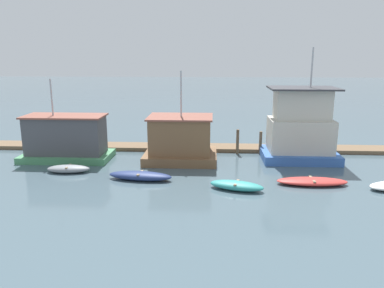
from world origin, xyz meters
The scene contains 11 objects.
ground_plane centered at (0.00, 0.00, 0.00)m, with size 200.00×200.00×0.00m, color #475B66.
dock_walkway centered at (0.00, 2.97, 0.15)m, with size 33.80×2.01×0.30m, color brown.
houseboat_green centered at (-9.26, -0.50, 1.54)m, with size 6.41×3.22×5.90m.
houseboat_brown centered at (-0.86, -0.41, 1.52)m, with size 5.18×3.95×6.47m.
houseboat_blue centered at (7.80, 0.41, 2.26)m, with size 5.40×3.89×8.05m.
dinghy_grey centered at (-7.99, -3.61, 0.25)m, with size 2.83×1.22×0.50m.
dinghy_navy centered at (-3.00, -4.82, 0.26)m, with size 4.09×1.61×0.52m.
dinghy_teal centered at (2.85, -6.23, 0.25)m, with size 3.31×1.95×0.50m.
dinghy_red centered at (7.40, -5.12, 0.20)m, with size 4.18×1.37×0.39m.
mooring_post_near_right centered at (3.39, 1.72, 0.97)m, with size 0.22×0.22×1.93m, color brown.
mooring_post_far_right centered at (5.15, 1.72, 0.90)m, with size 0.22×0.22×1.79m, color brown.
Camera 1 is at (1.40, -26.60, 7.60)m, focal length 35.00 mm.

